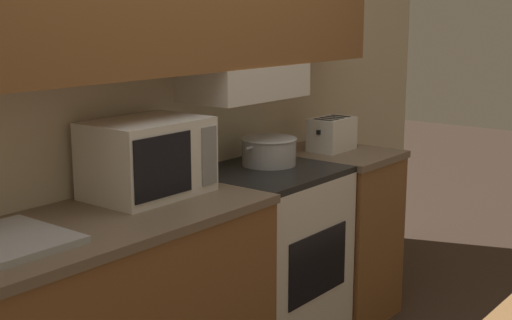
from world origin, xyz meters
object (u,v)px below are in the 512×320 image
at_px(microwave, 148,158).
at_px(toaster, 332,134).
at_px(stove_range, 267,262).
at_px(cooking_pot, 269,150).

relative_size(microwave, toaster, 1.84).
xyz_separation_m(stove_range, toaster, (0.61, 0.02, 0.56)).
distance_m(stove_range, microwave, 0.94).
bearing_deg(cooking_pot, stove_range, -146.61).
bearing_deg(cooking_pot, toaster, -4.56).
bearing_deg(stove_range, toaster, 1.88).
xyz_separation_m(cooking_pot, toaster, (0.52, -0.04, 0.02)).
height_order(cooking_pot, toaster, toaster).
bearing_deg(cooking_pot, microwave, 177.49).
bearing_deg(stove_range, cooking_pot, 33.39).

